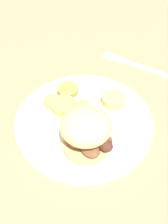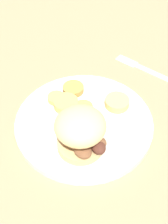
# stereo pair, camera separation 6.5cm
# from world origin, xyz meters

# --- Properties ---
(ground_plane) EXTENTS (4.00, 4.00, 0.00)m
(ground_plane) POSITION_xyz_m (0.00, 0.00, 0.00)
(ground_plane) COLOR #937F5B
(dinner_plate) EXTENTS (0.30, 0.30, 0.02)m
(dinner_plate) POSITION_xyz_m (0.00, 0.00, 0.01)
(dinner_plate) COLOR white
(dinner_plate) RESTS_ON ground_plane
(sandwich) EXTENTS (0.10, 0.10, 0.09)m
(sandwich) POSITION_xyz_m (-0.07, 0.01, 0.07)
(sandwich) COLOR tan
(sandwich) RESTS_ON dinner_plate
(potato_round_0) EXTENTS (0.05, 0.05, 0.02)m
(potato_round_0) POSITION_xyz_m (0.04, 0.04, 0.03)
(potato_round_0) COLOR tan
(potato_round_0) RESTS_ON dinner_plate
(potato_round_1) EXTENTS (0.04, 0.04, 0.01)m
(potato_round_1) POSITION_xyz_m (0.07, 0.06, 0.02)
(potato_round_1) COLOR tan
(potato_round_1) RESTS_ON dinner_plate
(potato_round_2) EXTENTS (0.05, 0.05, 0.02)m
(potato_round_2) POSITION_xyz_m (0.04, -0.08, 0.03)
(potato_round_2) COLOR #DBB766
(potato_round_2) RESTS_ON dinner_plate
(potato_round_3) EXTENTS (0.04, 0.04, 0.02)m
(potato_round_3) POSITION_xyz_m (0.02, 0.00, 0.03)
(potato_round_3) COLOR tan
(potato_round_3) RESTS_ON dinner_plate
(potato_round_4) EXTENTS (0.05, 0.05, 0.01)m
(potato_round_4) POSITION_xyz_m (0.09, 0.02, 0.02)
(potato_round_4) COLOR #BC8942
(potato_round_4) RESTS_ON dinner_plate
(fork) EXTENTS (0.14, 0.15, 0.00)m
(fork) POSITION_xyz_m (0.18, -0.17, 0.00)
(fork) COLOR silver
(fork) RESTS_ON ground_plane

